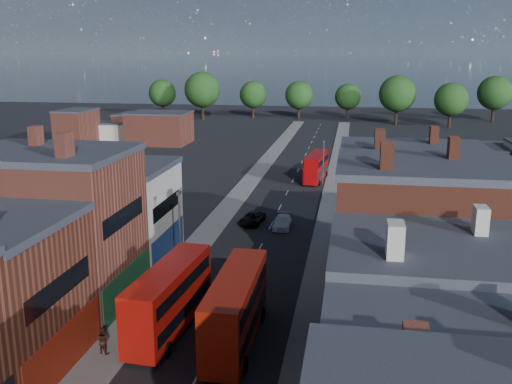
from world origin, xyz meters
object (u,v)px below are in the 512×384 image
(bus_2, at_px, (316,166))
(car_2, at_px, (252,218))
(ped_1, at_px, (103,340))
(bus_1, at_px, (236,307))
(car_3, at_px, (282,222))
(bus_0, at_px, (169,297))

(bus_2, xyz_separation_m, car_2, (-5.72, -24.29, -1.63))
(car_2, height_order, ped_1, ped_1)
(car_2, xyz_separation_m, ped_1, (-4.53, -30.75, 0.37))
(bus_1, distance_m, car_3, 26.80)
(bus_0, xyz_separation_m, bus_1, (5.00, -1.01, 0.06))
(car_2, bearing_deg, bus_1, -75.46)
(bus_2, distance_m, car_2, 25.01)
(bus_0, xyz_separation_m, car_2, (1.28, 26.67, -1.89))
(car_3, height_order, ped_1, ped_1)
(bus_0, bearing_deg, ped_1, -124.08)
(bus_0, bearing_deg, car_3, 83.79)
(bus_1, distance_m, bus_2, 52.01)
(bus_1, bearing_deg, ped_1, -159.77)
(car_2, bearing_deg, bus_2, 83.63)
(bus_0, height_order, bus_2, bus_0)
(bus_1, xyz_separation_m, ped_1, (-8.25, -3.07, -1.58))
(bus_2, height_order, car_2, bus_2)
(bus_0, relative_size, bus_2, 1.11)
(car_2, height_order, car_3, car_3)
(bus_2, bearing_deg, ped_1, -93.90)
(bus_2, distance_m, ped_1, 56.00)
(bus_1, relative_size, car_2, 2.38)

